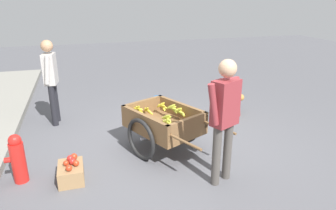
{
  "coord_description": "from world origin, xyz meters",
  "views": [
    {
      "loc": [
        -4.13,
        1.27,
        2.3
      ],
      "look_at": [
        0.01,
        0.04,
        0.75
      ],
      "focal_mm": 32.67,
      "sensor_mm": 36.0,
      "label": 1
    }
  ],
  "objects_px": {
    "vendor_person": "(225,112)",
    "bystander_person": "(51,75)",
    "fruit_cart": "(164,124)",
    "plastic_bucket": "(158,102)",
    "dog": "(234,103)",
    "fire_hydrant": "(18,158)",
    "apple_crate": "(71,172)"
  },
  "relations": [
    {
      "from": "vendor_person",
      "to": "bystander_person",
      "type": "height_order",
      "value": "vendor_person"
    },
    {
      "from": "fruit_cart",
      "to": "bystander_person",
      "type": "xyz_separation_m",
      "value": [
        1.61,
        1.68,
        0.5
      ]
    },
    {
      "from": "vendor_person",
      "to": "bystander_person",
      "type": "relative_size",
      "value": 1.03
    },
    {
      "from": "fruit_cart",
      "to": "plastic_bucket",
      "type": "bearing_deg",
      "value": -12.37
    },
    {
      "from": "plastic_bucket",
      "to": "bystander_person",
      "type": "bearing_deg",
      "value": 98.71
    },
    {
      "from": "dog",
      "to": "bystander_person",
      "type": "xyz_separation_m",
      "value": [
        0.6,
        3.43,
        0.67
      ]
    },
    {
      "from": "plastic_bucket",
      "to": "vendor_person",
      "type": "bearing_deg",
      "value": -178.94
    },
    {
      "from": "dog",
      "to": "fire_hydrant",
      "type": "height_order",
      "value": "fire_hydrant"
    },
    {
      "from": "fire_hydrant",
      "to": "bystander_person",
      "type": "xyz_separation_m",
      "value": [
        1.93,
        -0.36,
        0.6
      ]
    },
    {
      "from": "fruit_cart",
      "to": "plastic_bucket",
      "type": "xyz_separation_m",
      "value": [
        1.94,
        -0.42,
        -0.32
      ]
    },
    {
      "from": "fire_hydrant",
      "to": "bystander_person",
      "type": "bearing_deg",
      "value": -10.49
    },
    {
      "from": "bystander_person",
      "to": "dog",
      "type": "bearing_deg",
      "value": -99.9
    },
    {
      "from": "vendor_person",
      "to": "plastic_bucket",
      "type": "height_order",
      "value": "vendor_person"
    },
    {
      "from": "vendor_person",
      "to": "fire_hydrant",
      "type": "distance_m",
      "value": 2.69
    },
    {
      "from": "fire_hydrant",
      "to": "apple_crate",
      "type": "relative_size",
      "value": 1.52
    },
    {
      "from": "plastic_bucket",
      "to": "fire_hydrant",
      "type": "bearing_deg",
      "value": 132.44
    },
    {
      "from": "fruit_cart",
      "to": "apple_crate",
      "type": "height_order",
      "value": "fruit_cart"
    },
    {
      "from": "vendor_person",
      "to": "plastic_bucket",
      "type": "distance_m",
      "value": 3.1
    },
    {
      "from": "apple_crate",
      "to": "plastic_bucket",
      "type": "bearing_deg",
      "value": -37.07
    },
    {
      "from": "fruit_cart",
      "to": "dog",
      "type": "xyz_separation_m",
      "value": [
        1.02,
        -1.75,
        -0.17
      ]
    },
    {
      "from": "dog",
      "to": "apple_crate",
      "type": "relative_size",
      "value": 1.41
    },
    {
      "from": "vendor_person",
      "to": "plastic_bucket",
      "type": "xyz_separation_m",
      "value": [
        2.98,
        0.06,
        -0.85
      ]
    },
    {
      "from": "fire_hydrant",
      "to": "apple_crate",
      "type": "bearing_deg",
      "value": -104.65
    },
    {
      "from": "dog",
      "to": "bystander_person",
      "type": "distance_m",
      "value": 3.55
    },
    {
      "from": "fire_hydrant",
      "to": "apple_crate",
      "type": "distance_m",
      "value": 0.69
    },
    {
      "from": "plastic_bucket",
      "to": "apple_crate",
      "type": "bearing_deg",
      "value": 142.93
    },
    {
      "from": "fruit_cart",
      "to": "vendor_person",
      "type": "height_order",
      "value": "vendor_person"
    },
    {
      "from": "dog",
      "to": "plastic_bucket",
      "type": "bearing_deg",
      "value": 55.3
    },
    {
      "from": "fruit_cart",
      "to": "dog",
      "type": "distance_m",
      "value": 2.03
    },
    {
      "from": "vendor_person",
      "to": "fire_hydrant",
      "type": "relative_size",
      "value": 2.41
    },
    {
      "from": "fire_hydrant",
      "to": "bystander_person",
      "type": "height_order",
      "value": "bystander_person"
    },
    {
      "from": "fruit_cart",
      "to": "fire_hydrant",
      "type": "bearing_deg",
      "value": 98.71
    }
  ]
}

